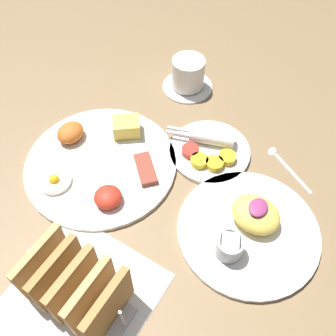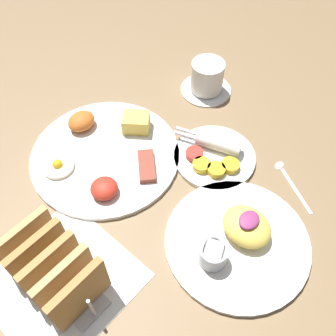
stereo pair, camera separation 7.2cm
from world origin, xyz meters
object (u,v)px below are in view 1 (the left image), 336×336
Objects in this scene: toast_rack at (75,286)px; coffee_cup at (188,75)px; plate_breakfast at (100,161)px; plate_condiments at (210,149)px; plate_foreground at (248,227)px.

toast_rack is 0.54m from coffee_cup.
toast_rack is at bearing -148.53° from plate_breakfast.
toast_rack is at bearing 174.86° from plate_condiments.
plate_breakfast is at bearing 173.69° from coffee_cup.
plate_breakfast is at bearing 31.47° from toast_rack.
plate_breakfast is 0.27m from toast_rack.
coffee_cup is at bearing 42.62° from plate_condiments.
plate_breakfast is 1.66× the size of plate_condiments.
plate_breakfast is at bearing 93.33° from plate_foreground.
plate_foreground is at bearing -131.04° from plate_condiments.
plate_condiments is at bearing -5.14° from toast_rack.
toast_rack reaches higher than plate_foreground.
plate_condiments is 0.19m from plate_foreground.
plate_foreground is at bearing -35.60° from toast_rack.
toast_rack is at bearing -168.45° from coffee_cup.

